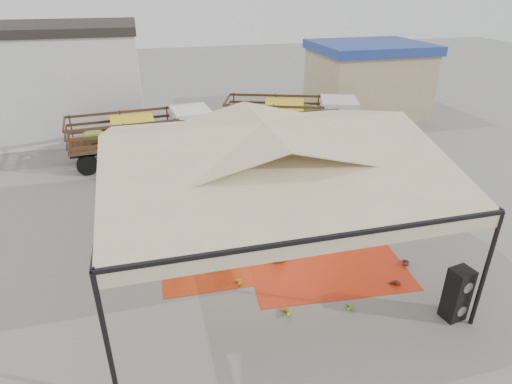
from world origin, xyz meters
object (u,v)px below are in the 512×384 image
object	(u,v)px
banana_heap	(218,215)
speaker_stack	(457,294)
vendor	(223,185)
truck_left	(148,131)
truck_right	(296,115)

from	to	relation	value
banana_heap	speaker_stack	bearing A→B (deg)	-48.03
speaker_stack	vendor	size ratio (longest dim) A/B	0.70
truck_left	truck_right	size ratio (longest dim) A/B	0.95
truck_left	speaker_stack	bearing A→B (deg)	-67.43
banana_heap	vendor	bearing A→B (deg)	73.24
speaker_stack	truck_right	bearing A→B (deg)	77.73
speaker_stack	truck_left	world-z (taller)	truck_left
speaker_stack	banana_heap	bearing A→B (deg)	122.11
speaker_stack	vendor	distance (m)	7.93
truck_left	truck_right	distance (m)	7.16
banana_heap	speaker_stack	size ratio (longest dim) A/B	4.23
banana_heap	vendor	size ratio (longest dim) A/B	2.96
truck_left	truck_right	xyz separation A→B (m)	(7.14, 0.58, 0.04)
banana_heap	truck_right	size ratio (longest dim) A/B	0.87
speaker_stack	truck_right	distance (m)	12.91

